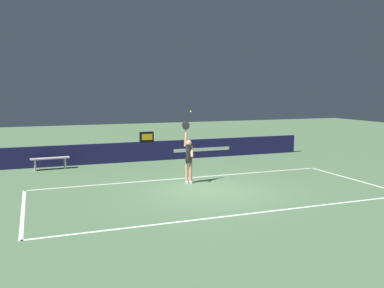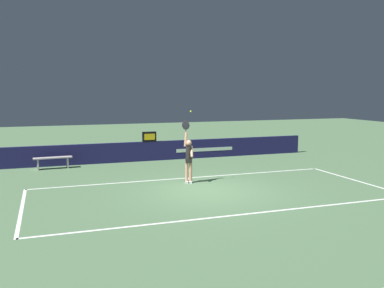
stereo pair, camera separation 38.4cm
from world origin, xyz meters
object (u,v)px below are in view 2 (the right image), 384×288
object	(u,v)px
speed_display	(149,137)
tennis_ball	(191,111)
tennis_player	(189,157)
courtside_bench_near	(53,160)

from	to	relation	value
speed_display	tennis_ball	distance (m)	5.61
tennis_player	tennis_ball	bearing A→B (deg)	-23.81
speed_display	tennis_player	bearing A→B (deg)	-87.81
tennis_ball	speed_display	bearing A→B (deg)	92.98
speed_display	courtside_bench_near	bearing A→B (deg)	-171.33
tennis_player	courtside_bench_near	distance (m)	6.69
speed_display	courtside_bench_near	distance (m)	4.67
speed_display	tennis_ball	world-z (taller)	tennis_ball
speed_display	courtside_bench_near	xyz separation A→B (m)	(-4.54, -0.69, -0.80)
speed_display	tennis_player	xyz separation A→B (m)	(0.21, -5.37, -0.23)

